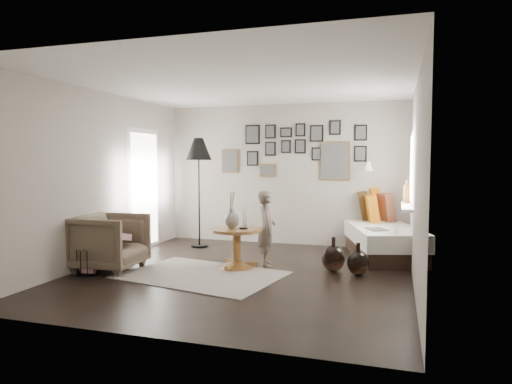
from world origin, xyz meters
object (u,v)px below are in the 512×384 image
(daybed, at_px, (381,234))
(child, at_px, (266,228))
(demijohn_large, at_px, (333,258))
(floor_lamp, at_px, (199,153))
(magazine_basket, at_px, (88,262))
(pedestal_table, at_px, (237,250))
(armchair, at_px, (110,242))
(vase, at_px, (232,217))
(demijohn_small, at_px, (358,263))

(daybed, xyz_separation_m, child, (-1.60, -1.37, 0.22))
(daybed, bearing_deg, demijohn_large, -128.82)
(floor_lamp, distance_m, magazine_basket, 2.83)
(pedestal_table, relative_size, demijohn_large, 1.51)
(daybed, relative_size, floor_lamp, 1.22)
(armchair, xyz_separation_m, floor_lamp, (0.49, 1.98, 1.29))
(daybed, relative_size, demijohn_large, 4.85)
(vase, distance_m, magazine_basket, 2.08)
(daybed, distance_m, child, 2.12)
(magazine_basket, bearing_deg, armchair, 67.79)
(armchair, relative_size, demijohn_large, 1.80)
(daybed, relative_size, armchair, 2.70)
(pedestal_table, relative_size, demijohn_small, 1.66)
(pedestal_table, height_order, vase, vase)
(demijohn_small, relative_size, child, 0.40)
(pedestal_table, bearing_deg, demijohn_small, 3.01)
(magazine_basket, relative_size, demijohn_large, 0.73)
(vase, bearing_deg, floor_lamp, 130.06)
(daybed, relative_size, child, 2.14)
(floor_lamp, bearing_deg, armchair, -104.03)
(daybed, distance_m, armchair, 4.32)
(floor_lamp, height_order, demijohn_small, floor_lamp)
(pedestal_table, height_order, floor_lamp, floor_lamp)
(demijohn_large, height_order, demijohn_small, demijohn_large)
(demijohn_small, bearing_deg, magazine_basket, -163.57)
(vase, xyz_separation_m, armchair, (-1.61, -0.65, -0.34))
(child, bearing_deg, magazine_basket, 99.91)
(magazine_basket, bearing_deg, child, 29.44)
(daybed, xyz_separation_m, floor_lamp, (-3.17, -0.31, 1.36))
(daybed, xyz_separation_m, demijohn_large, (-0.60, -1.45, -0.14))
(vase, distance_m, child, 0.55)
(pedestal_table, height_order, daybed, daybed)
(daybed, relative_size, demijohn_small, 5.33)
(daybed, xyz_separation_m, magazine_basket, (-3.79, -2.61, -0.16))
(pedestal_table, bearing_deg, daybed, 40.05)
(vase, height_order, floor_lamp, floor_lamp)
(floor_lamp, bearing_deg, child, -34.25)
(vase, height_order, demijohn_small, vase)
(daybed, height_order, magazine_basket, daybed)
(magazine_basket, height_order, demijohn_small, demijohn_small)
(pedestal_table, bearing_deg, demijohn_large, 8.74)
(demijohn_large, xyz_separation_m, child, (-1.00, 0.07, 0.37))
(pedestal_table, bearing_deg, child, 37.60)
(demijohn_large, bearing_deg, magazine_basket, -159.96)
(pedestal_table, xyz_separation_m, child, (0.37, 0.28, 0.29))
(pedestal_table, height_order, demijohn_small, pedestal_table)
(floor_lamp, xyz_separation_m, demijohn_large, (2.56, -1.14, -1.50))
(pedestal_table, height_order, child, child)
(pedestal_table, xyz_separation_m, daybed, (1.97, 1.66, 0.06))
(magazine_basket, xyz_separation_m, demijohn_small, (3.54, 1.04, -0.01))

